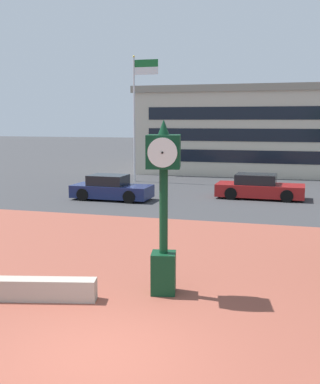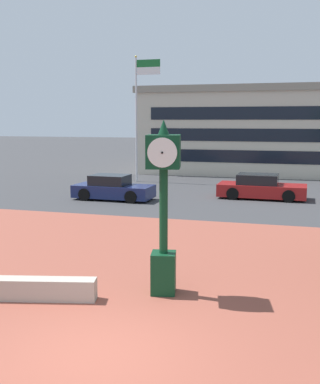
% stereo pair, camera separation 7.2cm
% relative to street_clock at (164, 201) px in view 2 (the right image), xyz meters
% --- Properties ---
extents(ground_plane, '(200.00, 200.00, 0.00)m').
position_rel_street_clock_xyz_m(ground_plane, '(-0.37, -3.20, -2.21)').
color(ground_plane, '#38383A').
extents(plaza_brick_paving, '(44.00, 15.39, 0.01)m').
position_rel_street_clock_xyz_m(plaza_brick_paving, '(-0.37, 0.50, -2.21)').
color(plaza_brick_paving, brown).
rests_on(plaza_brick_paving, ground).
extents(planter_wall, '(3.21, 1.12, 0.50)m').
position_rel_street_clock_xyz_m(planter_wall, '(-2.91, -1.25, -1.96)').
color(planter_wall, '#ADA393').
rests_on(planter_wall, ground).
extents(street_clock, '(0.88, 0.92, 4.09)m').
position_rel_street_clock_xyz_m(street_clock, '(0.00, 0.00, 0.00)').
color(street_clock, '#0C381E').
rests_on(street_clock, ground).
extents(car_street_near, '(4.15, 1.90, 1.28)m').
position_rel_street_clock_xyz_m(car_street_near, '(-6.04, 12.10, -1.65)').
color(car_street_near, navy).
rests_on(car_street_near, ground).
extents(car_street_far, '(4.57, 2.01, 1.28)m').
position_rel_street_clock_xyz_m(car_street_far, '(1.33, 14.50, -1.64)').
color(car_street_far, maroon).
rests_on(car_street_far, ground).
extents(flagpole_primary, '(1.71, 0.14, 8.24)m').
position_rel_street_clock_xyz_m(flagpole_primary, '(-6.98, 19.37, 2.71)').
color(flagpole_primary, silver).
rests_on(flagpole_primary, ground).
extents(civic_building, '(23.37, 15.73, 6.60)m').
position_rel_street_clock_xyz_m(civic_building, '(2.99, 30.93, 1.09)').
color(civic_building, beige).
rests_on(civic_building, ground).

